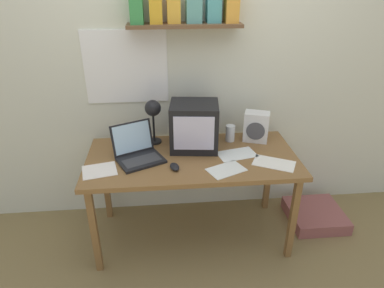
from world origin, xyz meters
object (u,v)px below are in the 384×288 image
laptop (137,150)px  juice_glass (230,134)px  corner_desk (192,164)px  open_notebook (237,154)px  loose_paper_near_laptop (99,170)px  floor_cushion (315,215)px  crt_monitor (194,126)px  loose_paper_near_monitor (226,170)px  desk_lamp (153,112)px  space_heater (256,127)px  computer_mouse (175,167)px  printed_handout (274,163)px

laptop → juice_glass: size_ratio=3.07×
corner_desk → open_notebook: size_ratio=4.95×
juice_glass → loose_paper_near_laptop: (-0.97, -0.37, -0.06)m
corner_desk → loose_paper_near_laptop: size_ratio=5.87×
laptop → floor_cushion: size_ratio=0.88×
crt_monitor → corner_desk: bearing=-95.1°
crt_monitor → laptop: (-0.42, -0.13, -0.11)m
loose_paper_near_monitor → loose_paper_near_laptop: (-0.86, 0.07, 0.00)m
floor_cushion → desk_lamp: bearing=175.1°
space_heater → floor_cushion: size_ratio=0.52×
space_heater → computer_mouse: 0.77m
space_heater → loose_paper_near_monitor: space_heater is taller
space_heater → open_notebook: space_heater is taller
crt_monitor → juice_glass: 0.33m
corner_desk → floor_cushion: 1.25m
space_heater → loose_paper_near_laptop: space_heater is taller
desk_lamp → printed_handout: (0.84, -0.35, -0.28)m
corner_desk → loose_paper_near_monitor: bearing=-45.1°
desk_lamp → loose_paper_near_laptop: (-0.37, -0.34, -0.28)m
printed_handout → space_heater: bearing=95.7°
juice_glass → computer_mouse: juice_glass is taller
desk_lamp → printed_handout: size_ratio=1.14×
corner_desk → crt_monitor: size_ratio=4.00×
corner_desk → floor_cushion: size_ratio=3.40×
juice_glass → space_heater: 0.21m
desk_lamp → printed_handout: bearing=-25.4°
corner_desk → computer_mouse: size_ratio=13.16×
loose_paper_near_laptop → open_notebook: size_ratio=0.84×
space_heater → floor_cushion: bearing=5.2°
open_notebook → loose_paper_near_laptop: bearing=-171.9°
computer_mouse → open_notebook: 0.49m
loose_paper_near_monitor → floor_cushion: size_ratio=0.65×
crt_monitor → floor_cushion: (1.05, -0.06, -0.86)m
crt_monitor → laptop: bearing=-156.3°
juice_glass → loose_paper_near_monitor: bearing=-104.0°
computer_mouse → floor_cushion: (1.22, 0.24, -0.70)m
juice_glass → crt_monitor: bearing=-163.9°
loose_paper_near_laptop → open_notebook: same height
desk_lamp → loose_paper_near_laptop: desk_lamp is taller
juice_glass → open_notebook: 0.24m
crt_monitor → desk_lamp: size_ratio=1.02×
juice_glass → computer_mouse: 0.61m
juice_glass → space_heater: space_heater is taller
crt_monitor → loose_paper_near_laptop: bearing=-150.3°
corner_desk → computer_mouse: 0.23m
floor_cushion → crt_monitor: bearing=176.5°
juice_glass → printed_handout: size_ratio=0.40×
laptop → open_notebook: 0.73m
corner_desk → desk_lamp: size_ratio=4.09×
corner_desk → floor_cushion: (1.08, 0.08, -0.62)m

